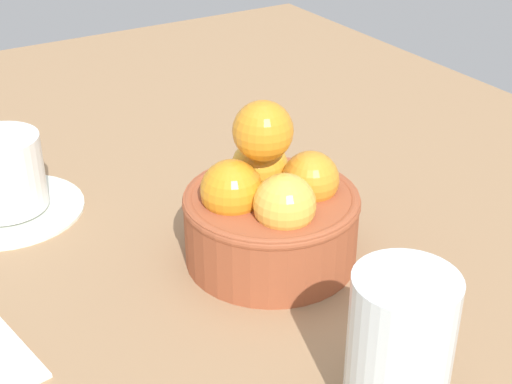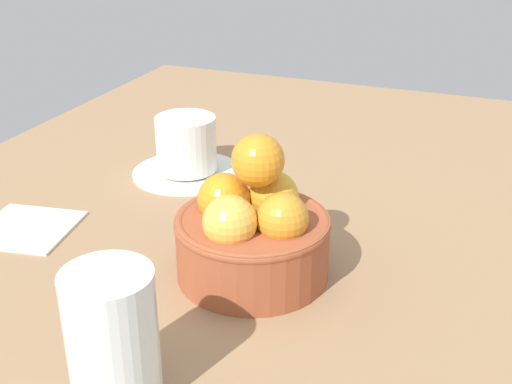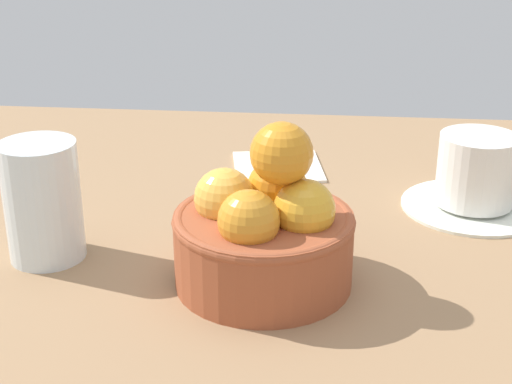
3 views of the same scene
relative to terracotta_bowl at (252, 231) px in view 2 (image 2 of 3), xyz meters
The scene contains 5 objects.
ground_plane 6.33cm from the terracotta_bowl, 147.31° to the right, with size 130.36×89.78×3.67cm, color #997551.
terracotta_bowl is the anchor object (origin of this frame).
coffee_cup 24.63cm from the terracotta_bowl, 41.01° to the left, with size 13.48×13.48×7.26cm.
water_glass 18.56cm from the terracotta_bowl, behind, with size 6.26×6.26×10.00cm, color silver.
folded_napkin 25.29cm from the terracotta_bowl, 91.61° to the left, with size 9.29×9.34×0.60cm, color white.
Camera 2 is at (-48.44, -19.63, 32.69)cm, focal length 46.82 mm.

